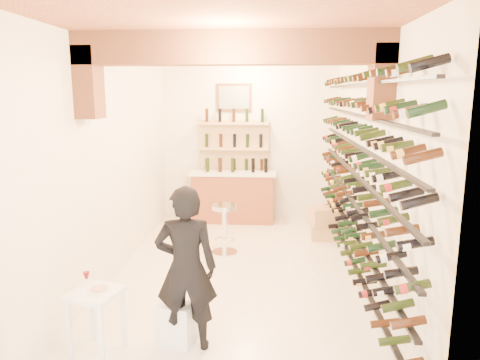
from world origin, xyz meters
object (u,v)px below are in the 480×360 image
(crate_lower, at_px, (324,232))
(chrome_barstool, at_px, (225,225))
(person, at_px, (186,268))
(wine_rack, at_px, (352,168))
(white_stool, at_px, (178,321))
(tasting_table, at_px, (95,302))
(back_counter, at_px, (233,195))

(crate_lower, bearing_deg, chrome_barstool, -153.73)
(person, distance_m, crate_lower, 4.03)
(wine_rack, distance_m, white_stool, 3.05)
(white_stool, bearing_deg, tasting_table, -160.50)
(person, xyz_separation_m, crate_lower, (1.78, 3.55, -0.70))
(back_counter, bearing_deg, crate_lower, -31.48)
(chrome_barstool, bearing_deg, person, -92.11)
(tasting_table, distance_m, person, 0.93)
(wine_rack, relative_size, back_counter, 3.35)
(back_counter, height_order, person, person)
(back_counter, distance_m, crate_lower, 2.03)
(white_stool, bearing_deg, chrome_barstool, 85.34)
(tasting_table, height_order, chrome_barstool, chrome_barstool)
(tasting_table, height_order, crate_lower, tasting_table)
(back_counter, xyz_separation_m, crate_lower, (1.70, -1.04, -0.40))
(white_stool, distance_m, chrome_barstool, 2.65)
(person, bearing_deg, crate_lower, -121.82)
(wine_rack, bearing_deg, back_counter, 124.66)
(back_counter, bearing_deg, chrome_barstool, -89.38)
(back_counter, distance_m, person, 4.60)
(wine_rack, bearing_deg, person, -134.59)
(crate_lower, bearing_deg, back_counter, 148.52)
(tasting_table, bearing_deg, wine_rack, 52.38)
(wine_rack, bearing_deg, crate_lower, 94.66)
(white_stool, bearing_deg, back_counter, 87.53)
(person, bearing_deg, wine_rack, -139.76)
(person, distance_m, chrome_barstool, 2.74)
(chrome_barstool, bearing_deg, white_stool, -94.66)
(back_counter, distance_m, chrome_barstool, 1.87)
(tasting_table, relative_size, white_stool, 1.80)
(tasting_table, relative_size, person, 0.47)
(person, height_order, chrome_barstool, person)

